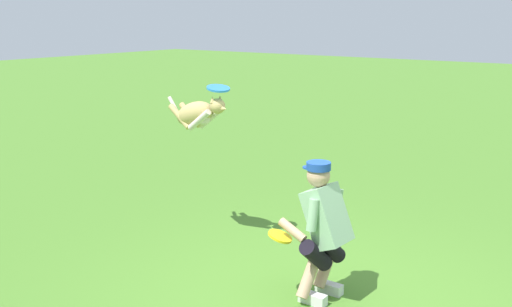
{
  "coord_description": "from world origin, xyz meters",
  "views": [
    {
      "loc": [
        -2.39,
        4.28,
        2.57
      ],
      "look_at": [
        1.05,
        -0.49,
        1.21
      ],
      "focal_mm": 42.01,
      "sensor_mm": 36.0,
      "label": 1
    }
  ],
  "objects_px": {
    "person": "(323,227)",
    "dog": "(197,114)",
    "frisbee_flying": "(218,88)",
    "frisbee_held": "(280,236)"
  },
  "relations": [
    {
      "from": "dog",
      "to": "frisbee_flying",
      "type": "bearing_deg",
      "value": 1.1
    },
    {
      "from": "person",
      "to": "frisbee_flying",
      "type": "height_order",
      "value": "frisbee_flying"
    },
    {
      "from": "dog",
      "to": "frisbee_flying",
      "type": "distance_m",
      "value": 0.46
    },
    {
      "from": "person",
      "to": "frisbee_held",
      "type": "xyz_separation_m",
      "value": [
        0.32,
        0.22,
        -0.09
      ]
    },
    {
      "from": "frisbee_flying",
      "to": "person",
      "type": "bearing_deg",
      "value": 162.88
    },
    {
      "from": "person",
      "to": "dog",
      "type": "distance_m",
      "value": 2.17
    },
    {
      "from": "person",
      "to": "dog",
      "type": "xyz_separation_m",
      "value": [
        1.95,
        -0.53,
        0.78
      ]
    },
    {
      "from": "frisbee_flying",
      "to": "frisbee_held",
      "type": "distance_m",
      "value": 1.9
    },
    {
      "from": "person",
      "to": "dog",
      "type": "height_order",
      "value": "dog"
    },
    {
      "from": "frisbee_flying",
      "to": "frisbee_held",
      "type": "height_order",
      "value": "frisbee_flying"
    }
  ]
}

